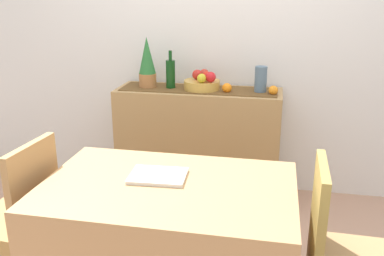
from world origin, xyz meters
The scene contains 17 objects.
room_wall_rear centered at (0.00, 1.18, 1.35)m, with size 6.40×0.06×2.70m, color white.
sideboard_console centered at (-0.09, 0.92, 0.45)m, with size 1.29×0.42×0.89m, color tan.
table_runner centered at (-0.09, 0.92, 0.90)m, with size 1.21×0.32×0.01m, color brown.
fruit_bowl centered at (-0.07, 0.92, 0.93)m, with size 0.28×0.28×0.07m, color gold.
apple_center centered at (-0.11, 0.95, 1.01)m, with size 0.08×0.08×0.08m, color red.
apple_rear centered at (-0.05, 0.83, 1.00)m, with size 0.07×0.07×0.07m, color gold.
apple_right centered at (-0.03, 0.94, 1.00)m, with size 0.07×0.07×0.07m, color red.
apple_front centered at (0.01, 0.87, 1.01)m, with size 0.08×0.08×0.08m, color red.
apple_upper centered at (-0.07, 1.02, 1.00)m, with size 0.07×0.07×0.07m, color #B63527.
wine_bottle centered at (-0.32, 0.92, 1.01)m, with size 0.07×0.07×0.30m.
ceramic_vase centered at (0.38, 0.92, 0.99)m, with size 0.09×0.09×0.20m, color slate.
potted_plant centered at (-0.50, 0.92, 1.09)m, with size 0.14×0.14×0.40m.
orange_loose_far centered at (0.48, 0.86, 0.93)m, with size 0.07×0.07×0.07m, color orange.
orange_loose_near_bowl centered at (0.14, 0.86, 0.93)m, with size 0.07×0.07×0.07m, color orange.
dining_table centered at (0.01, -0.46, 0.37)m, with size 1.24×0.81×0.74m, color tan.
open_book centered at (-0.06, -0.39, 0.75)m, with size 0.28×0.21×0.02m, color white.
chair_near_window centered at (-0.87, -0.46, 0.27)m, with size 0.43×0.43×0.90m.
Camera 1 is at (0.50, -2.30, 1.65)m, focal length 40.12 mm.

